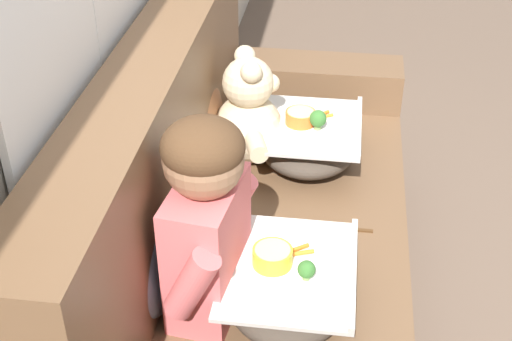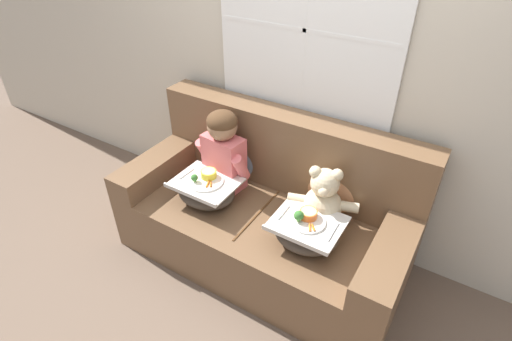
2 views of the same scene
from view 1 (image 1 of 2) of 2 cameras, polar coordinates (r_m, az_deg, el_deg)
The scene contains 8 objects.
ground_plane at distance 2.62m, azimuth 0.67°, elevation -11.95°, with size 14.00×14.00×0.00m, color brown.
couch at distance 2.39m, azimuth -1.08°, elevation -5.85°, with size 1.96×0.91×1.01m.
throw_pillow_behind_child at distance 1.96m, azimuth -8.52°, elevation -6.25°, with size 0.37×0.18×0.39m.
throw_pillow_behind_teddy at distance 2.57m, azimuth -4.20°, elevation 4.63°, with size 0.38×0.18×0.39m.
child_figure at distance 1.84m, azimuth -4.00°, elevation -3.26°, with size 0.43×0.22×0.59m.
teddy_bear at distance 2.55m, azimuth -0.49°, elevation 4.41°, with size 0.45×0.33×0.42m.
lap_tray_child at distance 1.97m, azimuth 2.60°, elevation -9.32°, with size 0.43×0.36×0.23m.
lap_tray_teddy at distance 2.58m, azimuth 4.24°, elevation 2.28°, with size 0.42×0.37×0.24m.
Camera 1 is at (-1.81, -0.21, 1.88)m, focal length 50.00 mm.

